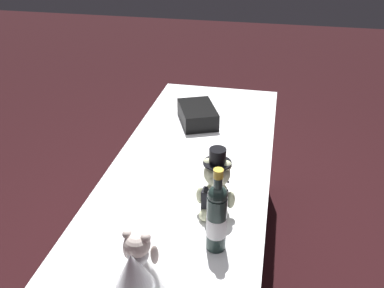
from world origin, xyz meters
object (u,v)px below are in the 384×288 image
(champagne_bottle, at_px, (217,217))
(gift_case_black, at_px, (197,115))
(signing_pen, at_px, (218,176))
(teddy_bear_bride, at_px, (137,266))
(teddy_bear_groom, at_px, (216,189))

(champagne_bottle, height_order, gift_case_black, champagne_bottle)
(champagne_bottle, height_order, signing_pen, champagne_bottle)
(teddy_bear_bride, distance_m, gift_case_black, 1.20)
(champagne_bottle, bearing_deg, teddy_bear_bride, -41.91)
(teddy_bear_groom, xyz_separation_m, champagne_bottle, (0.19, 0.03, 0.02))
(teddy_bear_groom, height_order, gift_case_black, teddy_bear_groom)
(teddy_bear_groom, bearing_deg, teddy_bear_bride, -22.96)
(champagne_bottle, relative_size, signing_pen, 2.68)
(champagne_bottle, xyz_separation_m, signing_pen, (-0.44, -0.06, -0.13))
(teddy_bear_groom, distance_m, champagne_bottle, 0.19)
(signing_pen, bearing_deg, teddy_bear_groom, 5.95)
(signing_pen, height_order, gift_case_black, gift_case_black)
(champagne_bottle, xyz_separation_m, gift_case_black, (-0.96, -0.26, -0.09))
(teddy_bear_bride, xyz_separation_m, signing_pen, (-0.68, 0.15, -0.09))
(teddy_bear_bride, relative_size, gift_case_black, 0.69)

